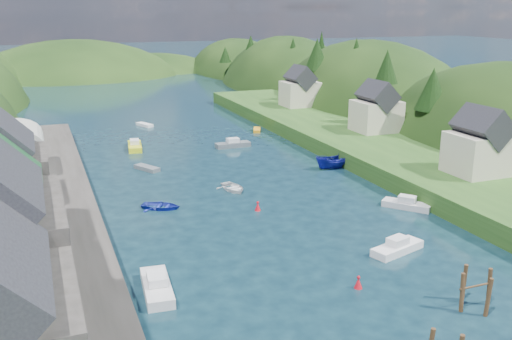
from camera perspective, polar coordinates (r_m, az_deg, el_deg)
name	(u,v)px	position (r m, az deg, el deg)	size (l,w,h in m)	color
ground	(204,158)	(87.07, -5.26, 1.19)	(600.00, 600.00, 0.00)	black
hillside_right	(368,145)	(129.35, 11.11, 2.48)	(36.00, 245.56, 48.00)	black
far_hills	(109,104)	(209.06, -14.44, 6.42)	(103.00, 68.00, 44.00)	black
hill_trees	(174,75)	(98.65, -8.17, 9.41)	(88.48, 147.16, 12.75)	black
quay_left	(40,252)	(55.24, -20.83, -7.63)	(12.00, 110.00, 2.00)	#2D2B28
quayside_buildings	(1,250)	(40.44, -24.13, -7.35)	(8.00, 35.84, 12.90)	#2D2B28
boat_sheds	(14,158)	(72.09, -23.05, 1.15)	(7.00, 21.00, 7.50)	#2D2D30
terrace_right	(381,151)	(88.22, 12.41, 1.87)	(16.00, 120.00, 2.40)	#234719
right_bank_cottages	(370,110)	(95.71, 11.34, 5.87)	(9.00, 59.24, 8.41)	beige
piling_cluster_far	(475,293)	(47.24, 21.10, -11.39)	(3.09, 2.90, 3.69)	#382314
channel_buoy_near	(358,283)	(48.13, 10.20, -11.04)	(0.70, 0.70, 1.10)	#AC0D18
channel_buoy_far	(258,206)	(64.42, 0.18, -3.66)	(0.70, 0.70, 1.10)	#AC0D18
moored_boats	(265,209)	(63.22, 0.94, -3.93)	(36.84, 97.36, 2.19)	white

